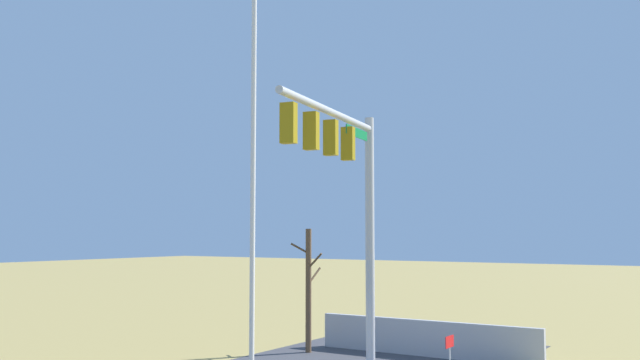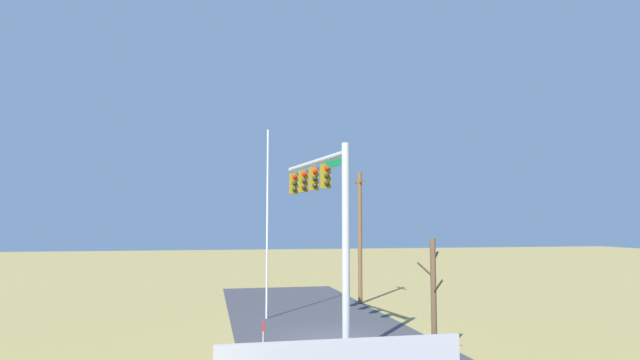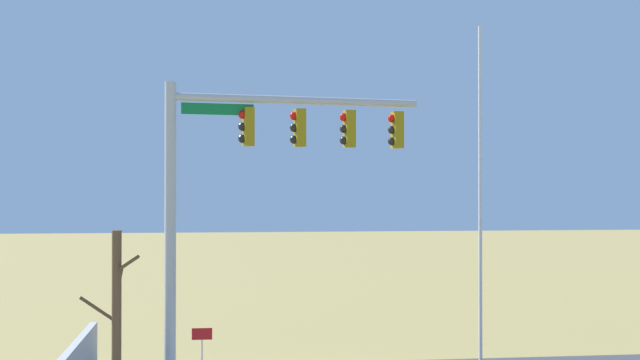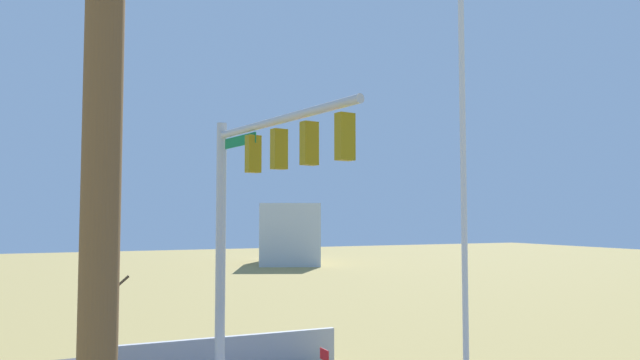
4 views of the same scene
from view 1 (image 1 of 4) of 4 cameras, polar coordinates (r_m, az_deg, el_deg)
The scene contains 5 objects.
retaining_fence at distance 23.50m, azimuth 8.76°, elevation -12.84°, with size 0.20×7.72×1.18m, color #A8A8AD.
signal_mast at distance 19.63m, azimuth 2.30°, elevation -0.18°, with size 6.49×1.31×7.66m.
flagpole at distance 13.35m, azimuth -5.58°, elevation -1.16°, with size 0.10×0.10×9.58m, color silver.
bare_tree at distance 23.82m, azimuth -0.95°, elevation -8.97°, with size 1.27×1.02×4.20m.
open_sign at distance 19.79m, azimuth 10.69°, elevation -13.46°, with size 0.56×0.04×1.22m.
Camera 1 is at (-15.58, -10.37, 4.01)m, focal length 38.63 mm.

